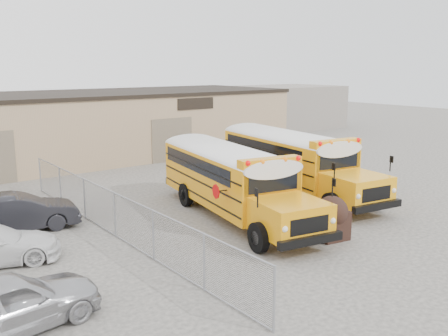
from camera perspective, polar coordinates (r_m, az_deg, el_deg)
ground at (r=21.00m, az=6.48°, el=-6.64°), size 120.00×120.00×0.00m
warehouse at (r=37.23m, az=-15.33°, el=4.80°), size 30.20×10.20×4.67m
chainlink_fence at (r=19.84m, az=-12.37°, el=-5.21°), size 0.07×18.07×1.81m
distant_building_right at (r=54.06m, az=7.28°, el=6.96°), size 10.00×8.00×4.40m
school_bus_left at (r=27.80m, az=-5.44°, el=1.80°), size 4.53×11.08×3.16m
school_bus_right at (r=31.82m, az=0.58°, el=3.20°), size 4.27×11.35×3.24m
tarp_bundle at (r=19.61m, az=12.19°, el=-5.51°), size 1.29×1.25×1.70m
car_silver at (r=13.86m, az=-23.53°, el=-14.05°), size 4.81×2.43×1.57m
car_dark at (r=21.72m, az=-22.45°, el=-4.74°), size 4.85×2.35×1.53m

